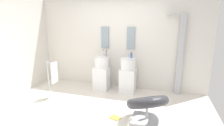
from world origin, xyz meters
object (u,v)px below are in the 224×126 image
at_px(coffee_mug, 131,120).
at_px(soap_bottle_blue, 131,55).
at_px(pedestal_sink_left, 102,73).
at_px(magazine_ochre, 115,118).
at_px(shower_column, 180,53).
at_px(towel_rack, 53,74).
at_px(lounge_chair, 147,104).
at_px(soap_bottle_grey, 106,54).
at_px(soap_bottle_white, 103,53).
at_px(pedestal_sink_right, 128,75).

distance_m(coffee_mug, soap_bottle_blue, 1.82).
xyz_separation_m(pedestal_sink_left, magazine_ochre, (0.79, -1.40, -0.44)).
bearing_deg(shower_column, towel_rack, -158.24).
xyz_separation_m(lounge_chair, magazine_ochre, (-0.60, -0.08, -0.33)).
height_order(coffee_mug, soap_bottle_grey, soap_bottle_grey).
bearing_deg(magazine_ochre, shower_column, 71.38).
height_order(coffee_mug, soap_bottle_blue, soap_bottle_blue).
height_order(soap_bottle_blue, soap_bottle_white, soap_bottle_white).
height_order(pedestal_sink_right, magazine_ochre, pedestal_sink_right).
bearing_deg(towel_rack, coffee_mug, -15.11).
relative_size(shower_column, towel_rack, 2.16).
bearing_deg(soap_bottle_grey, pedestal_sink_left, -150.17).
bearing_deg(soap_bottle_grey, soap_bottle_blue, 1.51).
bearing_deg(magazine_ochre, towel_rack, -178.64).
xyz_separation_m(towel_rack, coffee_mug, (2.02, -0.55, -0.56)).
bearing_deg(towel_rack, soap_bottle_blue, 29.96).
bearing_deg(coffee_mug, lounge_chair, 25.80).
relative_size(magazine_ochre, soap_bottle_white, 1.15).
height_order(pedestal_sink_left, coffee_mug, pedestal_sink_left).
bearing_deg(lounge_chair, pedestal_sink_left, 136.57).
bearing_deg(lounge_chair, shower_column, 68.89).
relative_size(towel_rack, soap_bottle_grey, 5.66).
relative_size(lounge_chair, coffee_mug, 9.94).
xyz_separation_m(shower_column, towel_rack, (-2.91, -1.16, -0.45)).
height_order(soap_bottle_grey, soap_bottle_white, soap_bottle_white).
xyz_separation_m(pedestal_sink_right, towel_rack, (-1.65, -0.90, 0.17)).
distance_m(pedestal_sink_right, soap_bottle_blue, 0.54).
distance_m(shower_column, soap_bottle_blue, 1.21).
bearing_deg(soap_bottle_grey, coffee_mug, -56.88).
bearing_deg(towel_rack, pedestal_sink_left, 44.71).
bearing_deg(soap_bottle_white, shower_column, 3.72).
bearing_deg(pedestal_sink_left, lounge_chair, -43.43).
relative_size(pedestal_sink_left, pedestal_sink_right, 1.00).
bearing_deg(towel_rack, pedestal_sink_right, 28.72).
bearing_deg(magazine_ochre, pedestal_sink_left, 136.93).
bearing_deg(lounge_chair, towel_rack, 169.91).
bearing_deg(soap_bottle_blue, magazine_ochre, -90.59).
distance_m(towel_rack, soap_bottle_blue, 2.01).
distance_m(towel_rack, coffee_mug, 2.17).
bearing_deg(soap_bottle_white, pedestal_sink_right, -9.71).
height_order(magazine_ochre, soap_bottle_white, soap_bottle_white).
bearing_deg(shower_column, pedestal_sink_left, -172.67).
distance_m(pedestal_sink_right, magazine_ochre, 1.47).
xyz_separation_m(shower_column, lounge_chair, (-0.61, -1.57, -0.73)).
bearing_deg(towel_rack, soap_bottle_grey, 43.30).
relative_size(pedestal_sink_left, soap_bottle_white, 5.89).
relative_size(magazine_ochre, soap_bottle_blue, 1.35).
distance_m(pedestal_sink_left, soap_bottle_white, 0.55).
height_order(shower_column, soap_bottle_grey, shower_column).
bearing_deg(shower_column, pedestal_sink_right, -168.46).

